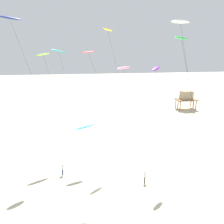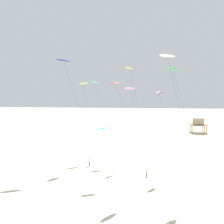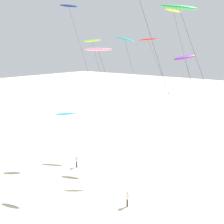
{
  "view_description": "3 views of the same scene",
  "coord_description": "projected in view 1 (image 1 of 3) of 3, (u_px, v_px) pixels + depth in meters",
  "views": [
    {
      "loc": [
        -4.65,
        -31.58,
        19.37
      ],
      "look_at": [
        0.12,
        3.2,
        9.71
      ],
      "focal_mm": 40.79,
      "sensor_mm": 36.0,
      "label": 1
    },
    {
      "loc": [
        0.4,
        -36.11,
        16.28
      ],
      "look_at": [
        -2.49,
        3.18,
        11.64
      ],
      "focal_mm": 31.58,
      "sensor_mm": 36.0,
      "label": 2
    },
    {
      "loc": [
        20.87,
        -22.97,
        16.5
      ],
      "look_at": [
        -0.29,
        2.97,
        9.13
      ],
      "focal_mm": 46.81,
      "sensor_mm": 36.0,
      "label": 3
    }
  ],
  "objects": [
    {
      "name": "kite_flyer_nearest",
      "position": [
        145.0,
        177.0,
        36.11
      ],
      "size": [
        0.63,
        0.6,
        1.67
      ],
      "color": "#4C4738",
      "rests_on": "ground"
    },
    {
      "name": "kite_flyer_middle",
      "position": [
        62.0,
        169.0,
        38.28
      ],
      "size": [
        0.7,
        0.68,
        1.67
      ],
      "color": "navy",
      "rests_on": "ground"
    },
    {
      "name": "kite_pink",
      "position": [
        124.0,
        69.0,
        31.03
      ],
      "size": [
        5.94,
        3.77,
        16.56
      ],
      "color": "pink",
      "rests_on": "ground"
    },
    {
      "name": "stilt_house",
      "position": [
        186.0,
        96.0,
        75.69
      ],
      "size": [
        6.12,
        4.29,
        5.41
      ],
      "color": "#846647",
      "rests_on": "ground"
    },
    {
      "name": "kite_teal",
      "position": [
        58.0,
        52.0,
        44.91
      ],
      "size": [
        5.94,
        3.27,
        18.41
      ],
      "color": "teal",
      "rests_on": "ground"
    },
    {
      "name": "kite_red",
      "position": [
        89.0,
        53.0,
        44.42
      ],
      "size": [
        8.06,
        4.54,
        17.99
      ],
      "color": "red",
      "rests_on": "ground"
    },
    {
      "name": "kite_green",
      "position": [
        181.0,
        39.0,
        32.72
      ],
      "size": [
        8.52,
        5.16,
        20.23
      ],
      "color": "green",
      "rests_on": "ground"
    },
    {
      "name": "kite_navy",
      "position": [
        10.0,
        19.0,
        37.01
      ],
      "size": [
        7.69,
        4.02,
        23.29
      ],
      "color": "navy",
      "rests_on": "ground"
    },
    {
      "name": "kite_white",
      "position": [
        181.0,
        23.0,
        28.16
      ],
      "size": [
        8.18,
        4.81,
        21.78
      ],
      "color": "white",
      "rests_on": "ground"
    },
    {
      "name": "kite_purple",
      "position": [
        156.0,
        69.0,
        38.4
      ],
      "size": [
        5.87,
        3.78,
        15.96
      ],
      "color": "purple",
      "rests_on": "ground"
    },
    {
      "name": "ground_plane",
      "position": [
        114.0,
        184.0,
        35.91
      ],
      "size": [
        260.0,
        260.0,
        0.0
      ],
      "primitive_type": "plane",
      "color": "beige"
    },
    {
      "name": "kite_lime",
      "position": [
        43.0,
        56.0,
        39.52
      ],
      "size": [
        5.28,
        3.37,
        17.84
      ],
      "color": "#8CD833",
      "rests_on": "ground"
    },
    {
      "name": "kite_yellow",
      "position": [
        108.0,
        33.0,
        44.6
      ],
      "size": [
        6.63,
        3.89,
        21.85
      ],
      "color": "yellow",
      "rests_on": "ground"
    },
    {
      "name": "kite_cyan",
      "position": [
        86.0,
        127.0,
        31.91
      ],
      "size": [
        3.48,
        1.9,
        9.43
      ],
      "color": "#33BFE0",
      "rests_on": "ground"
    }
  ]
}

